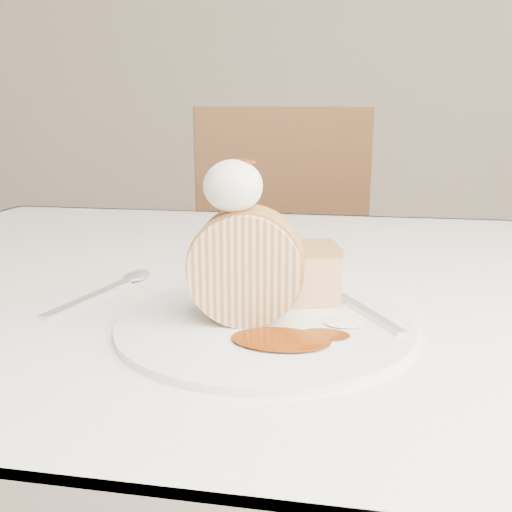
# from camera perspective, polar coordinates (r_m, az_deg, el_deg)

# --- Properties ---
(table) EXTENTS (1.40, 0.90, 0.75)m
(table) POSITION_cam_1_polar(r_m,az_deg,el_deg) (0.75, 6.46, -8.42)
(table) COLOR silver
(table) RESTS_ON ground
(chair_far) EXTENTS (0.58, 0.58, 0.97)m
(chair_far) POSITION_cam_1_polar(r_m,az_deg,el_deg) (1.64, 1.92, 0.01)
(chair_far) COLOR brown
(chair_far) RESTS_ON ground
(plate) EXTENTS (0.34, 0.34, 0.01)m
(plate) POSITION_cam_1_polar(r_m,az_deg,el_deg) (0.54, 0.86, -6.82)
(plate) COLOR white
(plate) RESTS_ON table
(roulade_slice) EXTENTS (0.11, 0.07, 0.10)m
(roulade_slice) POSITION_cam_1_polar(r_m,az_deg,el_deg) (0.53, -0.98, -1.03)
(roulade_slice) COLOR beige
(roulade_slice) RESTS_ON plate
(cake_chunk) EXTENTS (0.07, 0.07, 0.05)m
(cake_chunk) POSITION_cam_1_polar(r_m,az_deg,el_deg) (0.59, 5.13, -2.05)
(cake_chunk) COLOR #A4783E
(cake_chunk) RESTS_ON plate
(whipped_cream) EXTENTS (0.05, 0.05, 0.05)m
(whipped_cream) POSITION_cam_1_polar(r_m,az_deg,el_deg) (0.51, -2.32, 7.00)
(whipped_cream) COLOR white
(whipped_cream) RESTS_ON roulade_slice
(caramel_drizzle) EXTENTS (0.03, 0.02, 0.01)m
(caramel_drizzle) POSITION_cam_1_polar(r_m,az_deg,el_deg) (0.52, -1.47, 10.01)
(caramel_drizzle) COLOR #652404
(caramel_drizzle) RESTS_ON whipped_cream
(caramel_pool) EXTENTS (0.10, 0.08, 0.00)m
(caramel_pool) POSITION_cam_1_polar(r_m,az_deg,el_deg) (0.49, 2.50, -8.31)
(caramel_pool) COLOR #652404
(caramel_pool) RESTS_ON plate
(fork) EXTENTS (0.10, 0.15, 0.00)m
(fork) POSITION_cam_1_polar(r_m,az_deg,el_deg) (0.57, 11.11, -5.58)
(fork) COLOR silver
(fork) RESTS_ON plate
(spoon) EXTENTS (0.06, 0.17, 0.00)m
(spoon) POSITION_cam_1_polar(r_m,az_deg,el_deg) (0.65, -16.35, -4.07)
(spoon) COLOR silver
(spoon) RESTS_ON table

